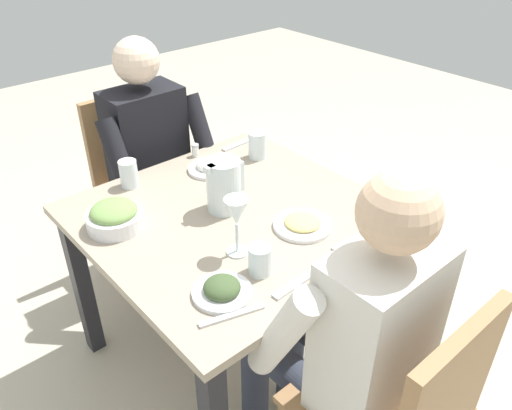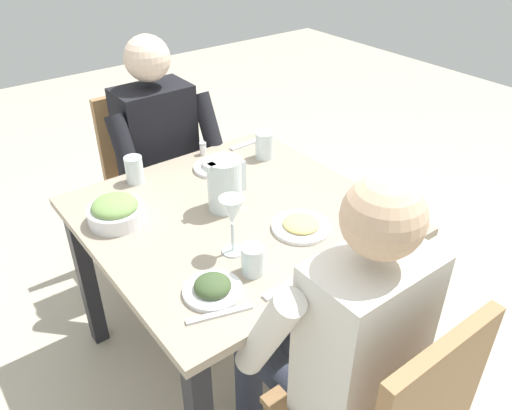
{
  "view_description": "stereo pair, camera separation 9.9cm",
  "coord_description": "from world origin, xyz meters",
  "px_view_note": "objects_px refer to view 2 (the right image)",
  "views": [
    {
      "loc": [
        -0.92,
        -1.17,
        1.7
      ],
      "look_at": [
        0.05,
        -0.06,
        0.75
      ],
      "focal_mm": 35.78,
      "sensor_mm": 36.0,
      "label": 1
    },
    {
      "loc": [
        -0.84,
        -1.23,
        1.7
      ],
      "look_at": [
        0.05,
        -0.06,
        0.75
      ],
      "focal_mm": 35.78,
      "sensor_mm": 36.0,
      "label": 2
    }
  ],
  "objects_px": {
    "diner_near": "(335,335)",
    "plate_fries": "(301,225)",
    "diner_far": "(168,162)",
    "water_glass_far_right": "(253,260)",
    "chair_far": "(150,174)",
    "water_glass_near_right": "(134,170)",
    "water_pitcher": "(225,184)",
    "plate_dolmas": "(213,288)",
    "plate_yoghurt": "(216,165)",
    "dining_table": "(236,237)",
    "wine_glass": "(232,214)",
    "salt_shaker": "(203,148)",
    "salad_bowl": "(116,211)",
    "water_glass_by_pitcher": "(264,145)"
  },
  "relations": [
    {
      "from": "diner_near",
      "to": "water_glass_by_pitcher",
      "type": "relative_size",
      "value": 10.56
    },
    {
      "from": "chair_far",
      "to": "plate_dolmas",
      "type": "distance_m",
      "value": 1.16
    },
    {
      "from": "water_pitcher",
      "to": "plate_yoghurt",
      "type": "bearing_deg",
      "value": 63.37
    },
    {
      "from": "diner_far",
      "to": "water_glass_far_right",
      "type": "height_order",
      "value": "diner_far"
    },
    {
      "from": "water_pitcher",
      "to": "plate_dolmas",
      "type": "height_order",
      "value": "water_pitcher"
    },
    {
      "from": "plate_fries",
      "to": "dining_table",
      "type": "bearing_deg",
      "value": 119.1
    },
    {
      "from": "diner_far",
      "to": "plate_fries",
      "type": "distance_m",
      "value": 0.8
    },
    {
      "from": "water_glass_near_right",
      "to": "salad_bowl",
      "type": "bearing_deg",
      "value": -129.17
    },
    {
      "from": "diner_far",
      "to": "plate_yoghurt",
      "type": "xyz_separation_m",
      "value": [
        0.07,
        -0.27,
        0.08
      ]
    },
    {
      "from": "water_glass_by_pitcher",
      "to": "salt_shaker",
      "type": "xyz_separation_m",
      "value": [
        -0.19,
        0.18,
        -0.03
      ]
    },
    {
      "from": "diner_far",
      "to": "plate_dolmas",
      "type": "distance_m",
      "value": 0.94
    },
    {
      "from": "water_pitcher",
      "to": "plate_fries",
      "type": "relative_size",
      "value": 0.96
    },
    {
      "from": "water_glass_near_right",
      "to": "wine_glass",
      "type": "relative_size",
      "value": 0.54
    },
    {
      "from": "water_glass_near_right",
      "to": "plate_fries",
      "type": "bearing_deg",
      "value": -64.25
    },
    {
      "from": "diner_near",
      "to": "plate_fries",
      "type": "distance_m",
      "value": 0.42
    },
    {
      "from": "plate_fries",
      "to": "salt_shaker",
      "type": "height_order",
      "value": "salt_shaker"
    },
    {
      "from": "plate_yoghurt",
      "to": "water_glass_far_right",
      "type": "xyz_separation_m",
      "value": [
        -0.27,
        -0.6,
        0.03
      ]
    },
    {
      "from": "chair_far",
      "to": "water_glass_by_pitcher",
      "type": "distance_m",
      "value": 0.65
    },
    {
      "from": "plate_yoghurt",
      "to": "water_glass_by_pitcher",
      "type": "relative_size",
      "value": 1.61
    },
    {
      "from": "wine_glass",
      "to": "salt_shaker",
      "type": "distance_m",
      "value": 0.7
    },
    {
      "from": "water_glass_near_right",
      "to": "wine_glass",
      "type": "height_order",
      "value": "wine_glass"
    },
    {
      "from": "salad_bowl",
      "to": "plate_yoghurt",
      "type": "xyz_separation_m",
      "value": [
        0.47,
        0.11,
        -0.02
      ]
    },
    {
      "from": "salt_shaker",
      "to": "wine_glass",
      "type": "bearing_deg",
      "value": -114.41
    },
    {
      "from": "salt_shaker",
      "to": "dining_table",
      "type": "bearing_deg",
      "value": -108.61
    },
    {
      "from": "diner_near",
      "to": "wine_glass",
      "type": "bearing_deg",
      "value": 97.88
    },
    {
      "from": "dining_table",
      "to": "diner_far",
      "type": "distance_m",
      "value": 0.59
    },
    {
      "from": "diner_near",
      "to": "water_glass_far_right",
      "type": "height_order",
      "value": "diner_near"
    },
    {
      "from": "water_pitcher",
      "to": "plate_dolmas",
      "type": "xyz_separation_m",
      "value": [
        -0.28,
        -0.34,
        -0.08
      ]
    },
    {
      "from": "plate_fries",
      "to": "plate_yoghurt",
      "type": "distance_m",
      "value": 0.52
    },
    {
      "from": "water_glass_near_right",
      "to": "wine_glass",
      "type": "bearing_deg",
      "value": -85.34
    },
    {
      "from": "chair_far",
      "to": "water_glass_near_right",
      "type": "relative_size",
      "value": 8.44
    },
    {
      "from": "dining_table",
      "to": "plate_dolmas",
      "type": "height_order",
      "value": "plate_dolmas"
    },
    {
      "from": "diner_far",
      "to": "water_pitcher",
      "type": "bearing_deg",
      "value": -96.13
    },
    {
      "from": "dining_table",
      "to": "diner_near",
      "type": "xyz_separation_m",
      "value": [
        -0.08,
        -0.58,
        0.04
      ]
    },
    {
      "from": "plate_dolmas",
      "to": "wine_glass",
      "type": "distance_m",
      "value": 0.23
    },
    {
      "from": "diner_near",
      "to": "diner_far",
      "type": "relative_size",
      "value": 1.0
    },
    {
      "from": "diner_near",
      "to": "plate_dolmas",
      "type": "relative_size",
      "value": 6.91
    },
    {
      "from": "diner_near",
      "to": "water_pitcher",
      "type": "distance_m",
      "value": 0.65
    },
    {
      "from": "plate_dolmas",
      "to": "chair_far",
      "type": "bearing_deg",
      "value": 72.79
    },
    {
      "from": "water_glass_far_right",
      "to": "wine_glass",
      "type": "xyz_separation_m",
      "value": [
        0.01,
        0.12,
        0.1
      ]
    },
    {
      "from": "diner_near",
      "to": "plate_dolmas",
      "type": "distance_m",
      "value": 0.36
    },
    {
      "from": "chair_far",
      "to": "water_glass_far_right",
      "type": "height_order",
      "value": "chair_far"
    },
    {
      "from": "water_glass_far_right",
      "to": "diner_near",
      "type": "bearing_deg",
      "value": -77.12
    },
    {
      "from": "plate_fries",
      "to": "water_glass_near_right",
      "type": "relative_size",
      "value": 1.88
    },
    {
      "from": "water_glass_near_right",
      "to": "plate_yoghurt",
      "type": "bearing_deg",
      "value": -18.23
    },
    {
      "from": "water_pitcher",
      "to": "salt_shaker",
      "type": "xyz_separation_m",
      "value": [
        0.16,
        0.4,
        -0.07
      ]
    },
    {
      "from": "plate_dolmas",
      "to": "water_glass_far_right",
      "type": "distance_m",
      "value": 0.15
    },
    {
      "from": "plate_dolmas",
      "to": "wine_glass",
      "type": "xyz_separation_m",
      "value": [
        0.15,
        0.12,
        0.12
      ]
    },
    {
      "from": "diner_near",
      "to": "water_glass_far_right",
      "type": "relative_size",
      "value": 12.87
    },
    {
      "from": "water_pitcher",
      "to": "salt_shaker",
      "type": "relative_size",
      "value": 3.52
    }
  ]
}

